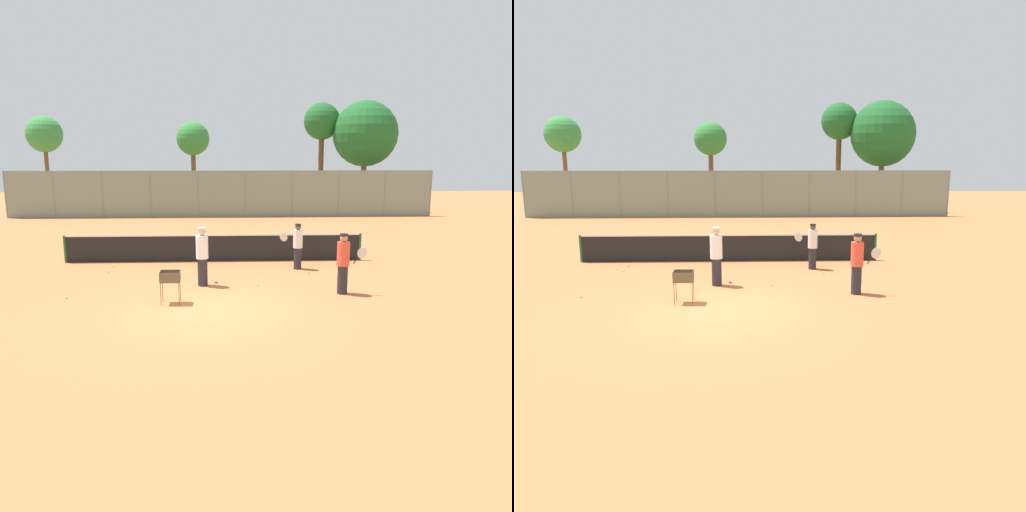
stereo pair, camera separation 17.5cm
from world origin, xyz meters
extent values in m
plane|color=#C67242|center=(0.00, 0.00, 0.00)|extent=(80.00, 80.00, 0.00)
cylinder|color=#26592D|center=(-5.77, 6.14, 0.54)|extent=(0.10, 0.10, 1.07)
cylinder|color=#26592D|center=(5.77, 6.14, 0.54)|extent=(0.10, 0.10, 1.07)
cube|color=black|center=(0.00, 6.14, 0.51)|extent=(11.53, 0.01, 1.01)
cube|color=white|center=(0.00, 6.14, 1.04)|extent=(11.53, 0.02, 0.06)
cylinder|color=gray|center=(-13.82, 19.54, 1.50)|extent=(0.08, 0.08, 3.01)
cylinder|color=gray|center=(-10.75, 19.54, 1.50)|extent=(0.08, 0.08, 3.01)
cylinder|color=gray|center=(-7.68, 19.54, 1.50)|extent=(0.08, 0.08, 3.01)
cylinder|color=gray|center=(-4.61, 19.54, 1.50)|extent=(0.08, 0.08, 3.01)
cylinder|color=gray|center=(-1.54, 19.54, 1.50)|extent=(0.08, 0.08, 3.01)
cylinder|color=gray|center=(1.54, 19.54, 1.50)|extent=(0.08, 0.08, 3.01)
cylinder|color=gray|center=(4.61, 19.54, 1.50)|extent=(0.08, 0.08, 3.01)
cylinder|color=gray|center=(7.68, 19.54, 1.50)|extent=(0.08, 0.08, 3.01)
cylinder|color=gray|center=(10.75, 19.54, 1.50)|extent=(0.08, 0.08, 3.01)
cylinder|color=gray|center=(13.82, 19.54, 1.50)|extent=(0.08, 0.08, 3.01)
cube|color=gray|center=(0.00, 19.54, 1.50)|extent=(27.64, 0.01, 3.01)
cylinder|color=brown|center=(-12.95, 24.79, 2.33)|extent=(0.30, 0.30, 4.65)
sphere|color=#388E42|center=(-12.95, 24.79, 5.44)|extent=(2.61, 2.61, 2.61)
cylinder|color=brown|center=(-2.18, 24.62, 2.20)|extent=(0.35, 0.35, 4.41)
sphere|color=#338438|center=(-2.18, 24.62, 5.13)|extent=(2.42, 2.42, 2.42)
cylinder|color=brown|center=(10.16, 23.00, 2.03)|extent=(0.39, 0.39, 4.06)
sphere|color=#1E6028|center=(10.16, 23.00, 5.44)|extent=(4.60, 4.60, 4.60)
cylinder|color=brown|center=(7.21, 23.98, 2.78)|extent=(0.38, 0.38, 5.56)
sphere|color=#1E6028|center=(7.21, 23.98, 6.35)|extent=(2.64, 2.64, 2.64)
cylinder|color=#26262D|center=(3.10, 4.72, 0.39)|extent=(0.28, 0.28, 0.79)
cylinder|color=white|center=(3.10, 4.72, 1.12)|extent=(0.35, 0.35, 0.66)
sphere|color=brown|center=(3.10, 4.72, 1.55)|extent=(0.21, 0.21, 0.21)
cylinder|color=black|center=(3.10, 4.72, 1.64)|extent=(0.22, 0.22, 0.05)
cylinder|color=black|center=(2.76, 4.80, 0.95)|extent=(0.15, 0.06, 0.27)
ellipsoid|color=silver|center=(2.59, 4.85, 1.17)|extent=(0.39, 0.12, 0.43)
cylinder|color=#26262D|center=(4.06, 1.44, 0.44)|extent=(0.31, 0.31, 0.87)
cylinder|color=#E54C38|center=(4.06, 1.44, 1.24)|extent=(0.38, 0.38, 0.73)
sphere|color=tan|center=(4.06, 1.44, 1.72)|extent=(0.24, 0.24, 0.24)
cylinder|color=black|center=(4.06, 1.44, 1.82)|extent=(0.25, 0.25, 0.06)
cylinder|color=black|center=(4.42, 1.39, 1.05)|extent=(0.15, 0.05, 0.27)
ellipsoid|color=silver|center=(4.61, 1.37, 1.27)|extent=(0.40, 0.08, 0.43)
cylinder|color=#26262D|center=(-0.24, 2.55, 0.45)|extent=(0.32, 0.32, 0.90)
cylinder|color=white|center=(-0.24, 2.55, 1.27)|extent=(0.39, 0.39, 0.75)
sphere|color=#DBB28C|center=(-0.24, 2.55, 1.76)|extent=(0.24, 0.24, 0.24)
cylinder|color=white|center=(-0.24, 2.55, 1.87)|extent=(0.25, 0.25, 0.06)
cylinder|color=black|center=(-0.30, 2.92, 1.08)|extent=(0.05, 0.15, 0.27)
ellipsoid|color=silver|center=(-0.34, 3.10, 1.30)|extent=(0.10, 0.40, 0.43)
cylinder|color=brown|center=(-1.30, 0.50, 0.32)|extent=(0.02, 0.02, 0.64)
cylinder|color=brown|center=(-0.79, 0.50, 0.32)|extent=(0.02, 0.02, 0.64)
cylinder|color=brown|center=(-1.30, 0.86, 0.32)|extent=(0.02, 0.02, 0.64)
cylinder|color=brown|center=(-0.79, 0.86, 0.32)|extent=(0.02, 0.02, 0.64)
cube|color=brown|center=(-1.04, 0.68, 0.64)|extent=(0.55, 0.40, 0.01)
cube|color=brown|center=(-1.04, 0.48, 0.79)|extent=(0.55, 0.01, 0.30)
cube|color=brown|center=(-1.04, 0.88, 0.79)|extent=(0.55, 0.01, 0.30)
cube|color=brown|center=(-1.32, 0.68, 0.79)|extent=(0.01, 0.40, 0.30)
cube|color=brown|center=(-0.77, 0.68, 0.79)|extent=(0.01, 0.40, 0.30)
sphere|color=#D1E54C|center=(-1.22, 0.55, 0.68)|extent=(0.07, 0.07, 0.07)
sphere|color=#D1E54C|center=(-1.00, 0.81, 0.73)|extent=(0.07, 0.07, 0.07)
sphere|color=#D1E54C|center=(-1.10, 0.62, 0.68)|extent=(0.07, 0.07, 0.07)
sphere|color=#D1E54C|center=(-1.07, 0.83, 0.73)|extent=(0.07, 0.07, 0.07)
sphere|color=#D1E54C|center=(-1.09, 0.74, 0.68)|extent=(0.07, 0.07, 0.07)
sphere|color=#D1E54C|center=(-1.04, 0.59, 0.68)|extent=(0.07, 0.07, 0.07)
sphere|color=#D1E54C|center=(-1.19, 0.64, 0.73)|extent=(0.07, 0.07, 0.07)
sphere|color=#D1E54C|center=(-1.05, 0.64, 0.73)|extent=(0.07, 0.07, 0.07)
sphere|color=#D1E54C|center=(-3.73, 4.47, 0.03)|extent=(0.07, 0.07, 0.07)
sphere|color=#D1E54C|center=(3.42, 4.04, 0.03)|extent=(0.07, 0.07, 0.07)
sphere|color=#D1E54C|center=(-3.77, 5.33, 0.03)|extent=(0.07, 0.07, 0.07)
sphere|color=#D1E54C|center=(-4.18, 1.28, 0.03)|extent=(0.07, 0.07, 0.07)
sphere|color=#D1E54C|center=(4.51, 2.87, 0.03)|extent=(0.07, 0.07, 0.07)
sphere|color=#D1E54C|center=(1.52, 2.48, 0.03)|extent=(0.07, 0.07, 0.07)
cube|color=#3F4C8C|center=(-5.14, 22.74, 0.45)|extent=(4.20, 1.70, 0.90)
cube|color=#33383D|center=(-5.34, 22.74, 1.25)|extent=(2.20, 1.50, 0.70)
camera|label=1|loc=(0.79, -13.08, 4.27)|focal=35.00mm
camera|label=2|loc=(0.96, -13.08, 4.27)|focal=35.00mm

